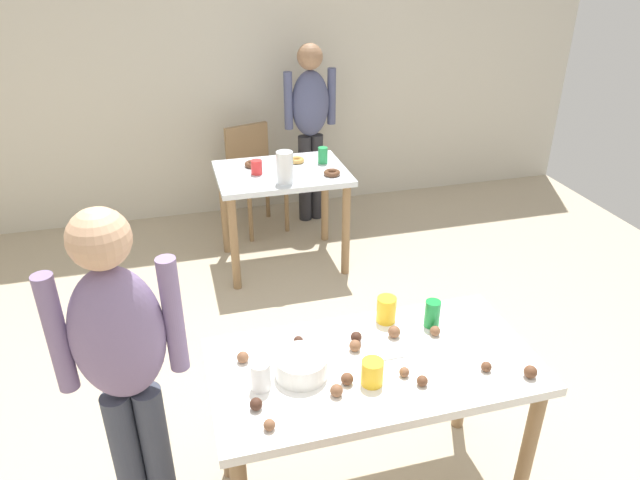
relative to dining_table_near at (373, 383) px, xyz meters
The scene contains 34 objects.
ground_plane 0.65m from the dining_table_near, 117.22° to the left, with size 6.40×6.40×0.00m, color tan.
wall_back 3.36m from the dining_table_near, 90.88° to the left, with size 6.40×0.10×2.60m, color beige.
dining_table_near is the anchor object (origin of this frame).
dining_table_far 2.17m from the dining_table_near, 87.89° to the left, with size 0.93×0.68×0.75m.
chair_far_table 2.86m from the dining_table_near, 90.46° to the left, with size 0.50×0.50×0.87m.
person_girl_near 0.96m from the dining_table_near, behind, with size 0.45×0.21×1.50m.
person_adult_far 2.93m from the dining_table_near, 80.58° to the left, with size 0.46×0.24×1.51m.
mixing_bowl 0.33m from the dining_table_near, behind, with size 0.20×0.20×0.08m, color white.
soda_can 0.40m from the dining_table_near, 27.34° to the left, with size 0.07×0.07×0.12m, color #198438.
fork_near 0.12m from the dining_table_near, ahead, with size 0.17×0.02×0.01m, color silver.
cup_near_0 0.33m from the dining_table_near, 60.09° to the left, with size 0.08×0.08×0.12m, color yellow.
cup_near_1 0.20m from the dining_table_near, 114.35° to the right, with size 0.08×0.08×0.10m, color yellow.
cup_near_2 0.49m from the dining_table_near, behind, with size 0.07×0.07×0.11m, color white.
cake_ball_0 0.20m from the dining_table_near, 101.13° to the left, with size 0.05×0.05×0.05m, color #3D2319.
cake_ball_1 0.21m from the dining_table_near, 147.35° to the right, with size 0.05×0.05×0.05m, color brown.
cake_ball_2 0.25m from the dining_table_near, 53.70° to the right, with size 0.04×0.04×0.04m, color brown.
cake_ball_3 0.45m from the dining_table_near, 22.11° to the right, with size 0.04×0.04×0.04m, color brown.
cake_ball_4 0.35m from the dining_table_near, 145.00° to the left, with size 0.04×0.04×0.04m, color #3D2319.
cake_ball_5 0.61m from the dining_table_near, 23.68° to the right, with size 0.05×0.05×0.05m, color brown.
cake_ball_6 0.53m from the dining_table_near, 165.04° to the right, with size 0.05×0.05×0.05m, color #3D2319.
cake_ball_7 0.18m from the dining_table_near, 52.58° to the right, with size 0.04×0.04×0.04m, color brown.
cake_ball_8 0.54m from the dining_table_near, 152.90° to the right, with size 0.04×0.04×0.04m, color brown.
cake_ball_9 0.53m from the dining_table_near, 164.64° to the left, with size 0.05×0.05×0.05m, color brown.
cake_ball_10 0.17m from the dining_table_near, 118.31° to the left, with size 0.05×0.05×0.05m, color brown.
cake_ball_11 0.35m from the dining_table_near, 17.15° to the left, with size 0.04×0.04×0.04m, color brown.
cake_ball_12 0.28m from the dining_table_near, 144.65° to the right, with size 0.05×0.05×0.05m, color brown.
cake_ball_13 0.23m from the dining_table_near, 44.39° to the left, with size 0.05×0.05×0.05m, color brown.
pitcher_far 1.95m from the dining_table_near, 88.25° to the left, with size 0.11×0.11×0.22m, color white.
cup_far_0 2.28m from the dining_table_near, 79.66° to the left, with size 0.07×0.07×0.12m, color green.
cup_far_1 2.27m from the dining_table_near, 86.84° to the left, with size 0.07×0.07×0.10m, color #3351B2.
cup_far_2 2.16m from the dining_table_near, 92.69° to the left, with size 0.08×0.08×0.10m, color red.
donut_far_0 2.31m from the dining_table_near, 92.58° to the left, with size 0.12×0.12×0.04m, color brown.
donut_far_1 2.32m from the dining_table_near, 84.46° to the left, with size 0.12×0.12×0.03m, color gold.
donut_far_2 2.03m from the dining_table_near, 78.47° to the left, with size 0.12×0.12×0.03m, color brown.
Camera 1 is at (-0.63, -1.77, 2.24)m, focal length 32.45 mm.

